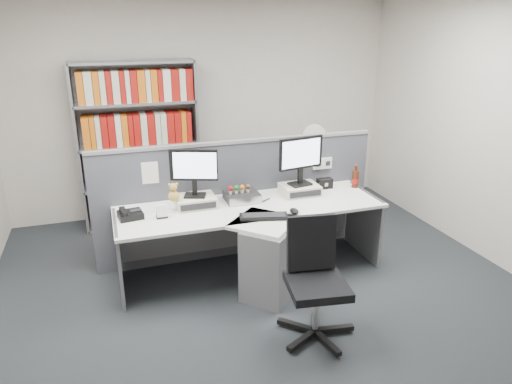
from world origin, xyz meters
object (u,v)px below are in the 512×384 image
object	(u,v)px
keyboard	(264,216)
filing_cabinet	(311,190)
monitor_right	(301,157)
mouse	(294,211)
desk	(258,240)
desk_phone	(130,214)
desk_fan	(313,139)
desk_calendar	(162,212)
shelving_unit	(139,148)
speaker	(325,183)
office_chair	(315,276)
monitor_left	(194,169)
desktop_pc	(242,196)
cola_bottle	(355,179)

from	to	relation	value
keyboard	filing_cabinet	xyz separation A→B (m)	(1.18, 1.50, -0.38)
monitor_right	mouse	size ratio (longest dim) A/B	4.09
desk	mouse	distance (m)	0.45
desk_phone	desk_fan	distance (m)	2.61
desk_calendar	shelving_unit	distance (m)	1.67
desk_calendar	speaker	distance (m)	1.80
desk_phone	office_chair	distance (m)	1.78
mouse	filing_cabinet	world-z (taller)	mouse
keyboard	desk_phone	bearing A→B (deg)	161.91
monitor_left	keyboard	world-z (taller)	monitor_left
shelving_unit	office_chair	xyz separation A→B (m)	(1.08, -2.73, -0.46)
desk_phone	office_chair	size ratio (longest dim) A/B	0.25
desktop_pc	office_chair	size ratio (longest dim) A/B	0.34
cola_bottle	desk_fan	bearing A→B (deg)	92.30
keyboard	speaker	world-z (taller)	speaker
mouse	speaker	bearing A→B (deg)	43.72
desk_calendar	shelving_unit	bearing A→B (deg)	91.28
desk_calendar	desk	bearing A→B (deg)	-12.37
speaker	shelving_unit	world-z (taller)	shelving_unit
desk_calendar	cola_bottle	world-z (taller)	cola_bottle
shelving_unit	filing_cabinet	world-z (taller)	shelving_unit
desk	keyboard	size ratio (longest dim) A/B	5.55
mouse	desk	bearing A→B (deg)	164.56
filing_cabinet	desk_fan	size ratio (longest dim) A/B	1.36
desktop_pc	shelving_unit	size ratio (longest dim) A/B	0.16
keyboard	shelving_unit	xyz separation A→B (m)	(-0.92, 1.95, 0.24)
desktop_pc	desk_fan	world-z (taller)	desk_fan
monitor_left	desk_calendar	bearing A→B (deg)	-151.02
speaker	office_chair	distance (m)	1.55
desk_fan	office_chair	bearing A→B (deg)	-114.04
desktop_pc	mouse	xyz separation A→B (m)	(0.37, -0.48, -0.02)
desk	shelving_unit	world-z (taller)	shelving_unit
desk_calendar	office_chair	distance (m)	1.52
desk	mouse	bearing A→B (deg)	-15.44
desktop_pc	filing_cabinet	size ratio (longest dim) A/B	0.47
speaker	desk_fan	size ratio (longest dim) A/B	0.31
shelving_unit	desk_calendar	bearing A→B (deg)	-88.72
keyboard	desk_fan	size ratio (longest dim) A/B	0.91
mouse	desk_calendar	distance (m)	1.22
desk_phone	cola_bottle	distance (m)	2.39
keyboard	office_chair	xyz separation A→B (m)	(0.16, -0.78, -0.22)
desk	monitor_left	size ratio (longest dim) A/B	5.58
shelving_unit	desk_fan	xyz separation A→B (m)	(2.10, -0.45, 0.05)
desk_calendar	speaker	size ratio (longest dim) A/B	0.77
monitor_right	filing_cabinet	distance (m)	1.41
desk_fan	cola_bottle	bearing A→B (deg)	-87.70
monitor_left	desktop_pc	distance (m)	0.58
office_chair	desk_fan	bearing A→B (deg)	65.96
desk	desk_phone	world-z (taller)	desk_phone
office_chair	desktop_pc	bearing A→B (deg)	100.08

